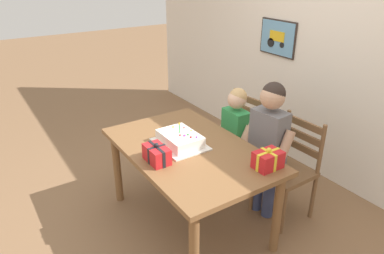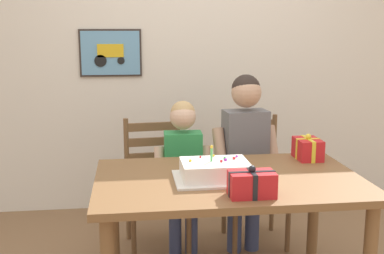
{
  "view_description": "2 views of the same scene",
  "coord_description": "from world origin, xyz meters",
  "px_view_note": "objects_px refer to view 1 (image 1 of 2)",
  "views": [
    {
      "loc": [
        2.12,
        -1.36,
        2.11
      ],
      "look_at": [
        -0.1,
        0.1,
        0.87
      ],
      "focal_mm": 33.2,
      "sensor_mm": 36.0,
      "label": 1
    },
    {
      "loc": [
        -0.53,
        -2.55,
        1.57
      ],
      "look_at": [
        -0.18,
        0.23,
        0.99
      ],
      "focal_mm": 46.03,
      "sensor_mm": 36.0,
      "label": 2
    }
  ],
  "objects_px": {
    "gift_box_beside_cake": "(268,160)",
    "child_older": "(268,138)",
    "birthday_cake": "(180,140)",
    "chair_right": "(288,168)",
    "child_younger": "(235,131)",
    "gift_box_red_large": "(157,154)",
    "dining_table": "(189,158)",
    "chair_left": "(236,138)"
  },
  "relations": [
    {
      "from": "birthday_cake",
      "to": "gift_box_beside_cake",
      "type": "height_order",
      "value": "birthday_cake"
    },
    {
      "from": "dining_table",
      "to": "child_older",
      "type": "relative_size",
      "value": 1.17
    },
    {
      "from": "dining_table",
      "to": "child_older",
      "type": "xyz_separation_m",
      "value": [
        0.24,
        0.64,
        0.11
      ]
    },
    {
      "from": "chair_left",
      "to": "chair_right",
      "type": "xyz_separation_m",
      "value": [
        0.72,
        0.0,
        0.0
      ]
    },
    {
      "from": "gift_box_red_large",
      "to": "gift_box_beside_cake",
      "type": "bearing_deg",
      "value": 50.67
    },
    {
      "from": "dining_table",
      "to": "chair_left",
      "type": "height_order",
      "value": "chair_left"
    },
    {
      "from": "chair_right",
      "to": "child_younger",
      "type": "distance_m",
      "value": 0.6
    },
    {
      "from": "dining_table",
      "to": "child_older",
      "type": "distance_m",
      "value": 0.69
    },
    {
      "from": "dining_table",
      "to": "chair_left",
      "type": "bearing_deg",
      "value": 114.08
    },
    {
      "from": "chair_left",
      "to": "chair_right",
      "type": "distance_m",
      "value": 0.72
    },
    {
      "from": "birthday_cake",
      "to": "child_younger",
      "type": "distance_m",
      "value": 0.69
    },
    {
      "from": "gift_box_red_large",
      "to": "child_younger",
      "type": "distance_m",
      "value": 1.0
    },
    {
      "from": "gift_box_beside_cake",
      "to": "child_older",
      "type": "height_order",
      "value": "child_older"
    },
    {
      "from": "chair_left",
      "to": "chair_right",
      "type": "bearing_deg",
      "value": 0.01
    },
    {
      "from": "child_older",
      "to": "chair_right",
      "type": "bearing_deg",
      "value": 56.49
    },
    {
      "from": "chair_left",
      "to": "dining_table",
      "type": "bearing_deg",
      "value": -65.92
    },
    {
      "from": "birthday_cake",
      "to": "gift_box_red_large",
      "type": "xyz_separation_m",
      "value": [
        0.13,
        -0.28,
        0.01
      ]
    },
    {
      "from": "gift_box_red_large",
      "to": "child_younger",
      "type": "height_order",
      "value": "child_younger"
    },
    {
      "from": "dining_table",
      "to": "gift_box_beside_cake",
      "type": "distance_m",
      "value": 0.67
    },
    {
      "from": "gift_box_beside_cake",
      "to": "chair_right",
      "type": "xyz_separation_m",
      "value": [
        -0.21,
        0.49,
        -0.35
      ]
    },
    {
      "from": "birthday_cake",
      "to": "child_older",
      "type": "relative_size",
      "value": 0.35
    },
    {
      "from": "child_older",
      "to": "dining_table",
      "type": "bearing_deg",
      "value": -110.92
    },
    {
      "from": "chair_right",
      "to": "child_older",
      "type": "height_order",
      "value": "child_older"
    },
    {
      "from": "birthday_cake",
      "to": "chair_right",
      "type": "distance_m",
      "value": 1.01
    },
    {
      "from": "gift_box_red_large",
      "to": "birthday_cake",
      "type": "bearing_deg",
      "value": 115.04
    },
    {
      "from": "chair_left",
      "to": "child_older",
      "type": "bearing_deg",
      "value": -15.66
    },
    {
      "from": "dining_table",
      "to": "chair_left",
      "type": "distance_m",
      "value": 0.9
    },
    {
      "from": "gift_box_beside_cake",
      "to": "chair_left",
      "type": "relative_size",
      "value": 0.23
    },
    {
      "from": "chair_left",
      "to": "child_younger",
      "type": "distance_m",
      "value": 0.31
    },
    {
      "from": "gift_box_beside_cake",
      "to": "child_younger",
      "type": "distance_m",
      "value": 0.83
    },
    {
      "from": "dining_table",
      "to": "gift_box_red_large",
      "type": "distance_m",
      "value": 0.36
    },
    {
      "from": "chair_left",
      "to": "child_younger",
      "type": "height_order",
      "value": "child_younger"
    },
    {
      "from": "gift_box_red_large",
      "to": "gift_box_beside_cake",
      "type": "distance_m",
      "value": 0.82
    },
    {
      "from": "chair_right",
      "to": "birthday_cake",
      "type": "bearing_deg",
      "value": -117.68
    },
    {
      "from": "birthday_cake",
      "to": "gift_box_beside_cake",
      "type": "bearing_deg",
      "value": 28.04
    },
    {
      "from": "chair_left",
      "to": "chair_right",
      "type": "relative_size",
      "value": 1.0
    },
    {
      "from": "dining_table",
      "to": "birthday_cake",
      "type": "bearing_deg",
      "value": -159.07
    },
    {
      "from": "chair_left",
      "to": "child_older",
      "type": "distance_m",
      "value": 0.69
    },
    {
      "from": "gift_box_beside_cake",
      "to": "child_younger",
      "type": "bearing_deg",
      "value": 156.58
    },
    {
      "from": "dining_table",
      "to": "chair_right",
      "type": "height_order",
      "value": "chair_right"
    },
    {
      "from": "birthday_cake",
      "to": "chair_left",
      "type": "height_order",
      "value": "birthday_cake"
    },
    {
      "from": "birthday_cake",
      "to": "gift_box_beside_cake",
      "type": "xyz_separation_m",
      "value": [
        0.65,
        0.35,
        0.02
      ]
    }
  ]
}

